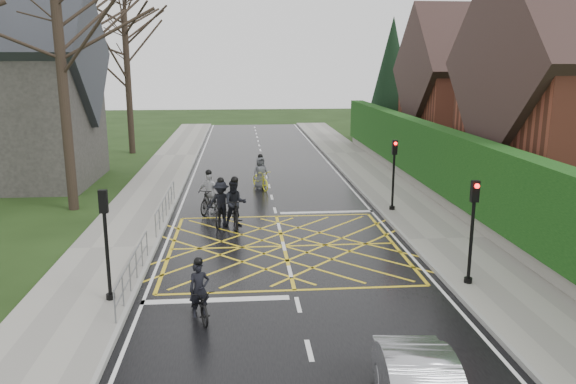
{
  "coord_description": "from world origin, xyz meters",
  "views": [
    {
      "loc": [
        -1.49,
        -19.12,
        6.47
      ],
      "look_at": [
        0.41,
        3.02,
        1.3
      ],
      "focal_mm": 35.0,
      "sensor_mm": 36.0,
      "label": 1
    }
  ],
  "objects": [
    {
      "name": "traffic_light_ne",
      "position": [
        5.1,
        4.2,
        1.66
      ],
      "size": [
        0.24,
        0.31,
        3.21
      ],
      "rotation": [
        0.0,
        0.0,
        3.14
      ],
      "color": "black",
      "rests_on": "ground"
    },
    {
      "name": "railing_south",
      "position": [
        -4.65,
        -3.5,
        0.78
      ],
      "size": [
        0.05,
        5.04,
        1.03
      ],
      "color": "slate",
      "rests_on": "ground"
    },
    {
      "name": "house_far",
      "position": [
        14.75,
        18.0,
        4.36
      ],
      "size": [
        9.8,
        8.8,
        10.3
      ],
      "color": "brown",
      "rests_on": "ground"
    },
    {
      "name": "conifer",
      "position": [
        10.75,
        26.0,
        4.99
      ],
      "size": [
        4.6,
        4.6,
        10.0
      ],
      "color": "black",
      "rests_on": "ground"
    },
    {
      "name": "tree_far",
      "position": [
        -9.3,
        22.0,
        7.19
      ],
      "size": [
        8.4,
        8.4,
        10.4
      ],
      "color": "black",
      "rests_on": "ground"
    },
    {
      "name": "sidewalk_right",
      "position": [
        6.0,
        0.0,
        0.07
      ],
      "size": [
        3.0,
        80.0,
        0.15
      ],
      "primitive_type": "cube",
      "color": "gray",
      "rests_on": "ground"
    },
    {
      "name": "cyclist_mid",
      "position": [
        -2.3,
        3.04,
        0.71
      ],
      "size": [
        1.25,
        2.09,
        1.95
      ],
      "rotation": [
        0.0,
        0.0,
        -0.16
      ],
      "color": "black",
      "rests_on": "ground"
    },
    {
      "name": "cyclist_rear",
      "position": [
        -2.61,
        -5.54,
        0.53
      ],
      "size": [
        1.08,
        1.77,
        1.63
      ],
      "rotation": [
        0.0,
        0.0,
        0.32
      ],
      "color": "black",
      "rests_on": "ground"
    },
    {
      "name": "cyclist_front",
      "position": [
        -2.88,
        4.91,
        0.71
      ],
      "size": [
        1.16,
        1.98,
        1.92
      ],
      "rotation": [
        0.0,
        0.0,
        -0.35
      ],
      "color": "black",
      "rests_on": "ground"
    },
    {
      "name": "cyclist_lead",
      "position": [
        -0.47,
        9.43,
        0.64
      ],
      "size": [
        1.3,
        2.0,
        1.84
      ],
      "rotation": [
        0.0,
        0.0,
        0.37
      ],
      "color": "yellow",
      "rests_on": "ground"
    },
    {
      "name": "traffic_light_se",
      "position": [
        5.1,
        -4.2,
        1.66
      ],
      "size": [
        0.24,
        0.31,
        3.21
      ],
      "rotation": [
        0.0,
        0.0,
        3.14
      ],
      "color": "black",
      "rests_on": "ground"
    },
    {
      "name": "cyclist_back",
      "position": [
        -1.74,
        2.63,
        0.78
      ],
      "size": [
        0.98,
        2.1,
        2.06
      ],
      "rotation": [
        0.0,
        0.0,
        0.08
      ],
      "color": "black",
      "rests_on": "ground"
    },
    {
      "name": "tree_mid",
      "position": [
        -10.0,
        14.0,
        8.63
      ],
      "size": [
        10.08,
        10.08,
        12.48
      ],
      "color": "black",
      "rests_on": "ground"
    },
    {
      "name": "road",
      "position": [
        0.0,
        0.0,
        0.01
      ],
      "size": [
        9.0,
        80.0,
        0.01
      ],
      "primitive_type": "cube",
      "color": "black",
      "rests_on": "ground"
    },
    {
      "name": "hedge",
      "position": [
        7.75,
        6.0,
        2.1
      ],
      "size": [
        0.9,
        38.0,
        2.8
      ],
      "primitive_type": "cube",
      "color": "#0E330E",
      "rests_on": "stone_wall"
    },
    {
      "name": "tree_near",
      "position": [
        -9.0,
        6.0,
        7.91
      ],
      "size": [
        9.24,
        9.24,
        11.44
      ],
      "color": "black",
      "rests_on": "ground"
    },
    {
      "name": "traffic_light_sw",
      "position": [
        -5.1,
        -4.5,
        1.66
      ],
      "size": [
        0.24,
        0.31,
        3.21
      ],
      "color": "black",
      "rests_on": "ground"
    },
    {
      "name": "sidewalk_left",
      "position": [
        -6.0,
        0.0,
        0.07
      ],
      "size": [
        3.0,
        80.0,
        0.15
      ],
      "primitive_type": "cube",
      "color": "gray",
      "rests_on": "ground"
    },
    {
      "name": "church",
      "position": [
        -13.54,
        12.0,
        4.93
      ],
      "size": [
        8.8,
        7.8,
        11.0
      ],
      "color": "#2D2B28",
      "rests_on": "ground"
    },
    {
      "name": "ground",
      "position": [
        0.0,
        0.0,
        0.0
      ],
      "size": [
        120.0,
        120.0,
        0.0
      ],
      "primitive_type": "plane",
      "color": "black",
      "rests_on": "ground"
    },
    {
      "name": "stone_wall",
      "position": [
        7.75,
        6.0,
        0.35
      ],
      "size": [
        0.5,
        38.0,
        0.7
      ],
      "primitive_type": "cube",
      "color": "slate",
      "rests_on": "ground"
    },
    {
      "name": "railing_north",
      "position": [
        -4.65,
        4.0,
        0.79
      ],
      "size": [
        0.05,
        6.04,
        1.03
      ],
      "color": "slate",
      "rests_on": "ground"
    }
  ]
}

